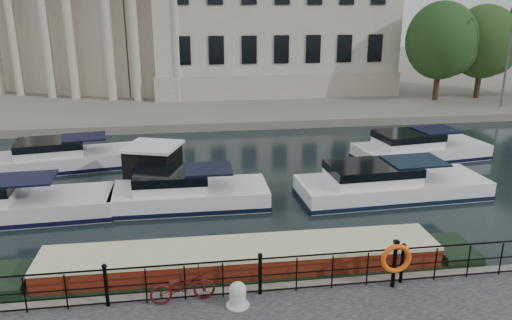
{
  "coord_description": "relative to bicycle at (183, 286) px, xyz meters",
  "views": [
    {
      "loc": [
        -1.79,
        -13.91,
        8.06
      ],
      "look_at": [
        0.5,
        2.0,
        3.0
      ],
      "focal_mm": 35.0,
      "sensor_mm": 36.0,
      "label": 1
    }
  ],
  "objects": [
    {
      "name": "civic_building",
      "position": [
        1.06,
        37.02,
        6.04
      ],
      "size": [
        53.55,
        31.84,
        16.85
      ],
      "color": "#ADA38C",
      "rests_on": "far_bank"
    },
    {
      "name": "cabin_cruisers",
      "position": [
        1.56,
        9.77,
        -0.63
      ],
      "size": [
        28.73,
        9.58,
        1.99
      ],
      "color": "silver",
      "rests_on": "ground_plane"
    },
    {
      "name": "trees",
      "position": [
        26.3,
        26.11,
        4.61
      ],
      "size": [
        15.75,
        6.89,
        9.7
      ],
      "color": "black",
      "rests_on": "far_bank"
    },
    {
      "name": "harbour_hut",
      "position": [
        -1.24,
        9.94,
        -0.05
      ],
      "size": [
        3.73,
        3.41,
        2.19
      ],
      "rotation": [
        0.0,
        0.0,
        -0.33
      ],
      "color": "#6B665B",
      "rests_on": "ground_plane"
    },
    {
      "name": "mooring_bollard",
      "position": [
        1.4,
        -0.41,
        -0.13
      ],
      "size": [
        0.61,
        0.61,
        0.68
      ],
      "color": "silver",
      "rests_on": "near_quay"
    },
    {
      "name": "railing",
      "position": [
        2.06,
        0.07,
        0.2
      ],
      "size": [
        24.14,
        0.14,
        1.22
      ],
      "color": "black",
      "rests_on": "near_quay"
    },
    {
      "name": "far_bank",
      "position": [
        2.06,
        41.32,
        -0.72
      ],
      "size": [
        120.0,
        42.0,
        0.55
      ],
      "primitive_type": "cube",
      "color": "#6B665B",
      "rests_on": "ground_plane"
    },
    {
      "name": "narrowboat",
      "position": [
        1.76,
        1.6,
        -0.63
      ],
      "size": [
        14.71,
        2.1,
        1.54
      ],
      "rotation": [
        0.0,
        0.0,
        -0.01
      ],
      "color": "black",
      "rests_on": "ground_plane"
    },
    {
      "name": "ground_plane",
      "position": [
        2.06,
        2.32,
        -1.0
      ],
      "size": [
        160.0,
        160.0,
        0.0
      ],
      "primitive_type": "plane",
      "color": "black",
      "rests_on": "ground"
    },
    {
      "name": "bicycle",
      "position": [
        0.0,
        0.0,
        0.0
      ],
      "size": [
        1.77,
        0.79,
        0.9
      ],
      "primitive_type": "imported",
      "rotation": [
        0.0,
        0.0,
        1.69
      ],
      "color": "#4B0D0F",
      "rests_on": "near_quay"
    },
    {
      "name": "life_ring_post",
      "position": [
        5.75,
        -0.17,
        0.43
      ],
      "size": [
        0.86,
        0.22,
        1.41
      ],
      "color": "black",
      "rests_on": "near_quay"
    }
  ]
}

